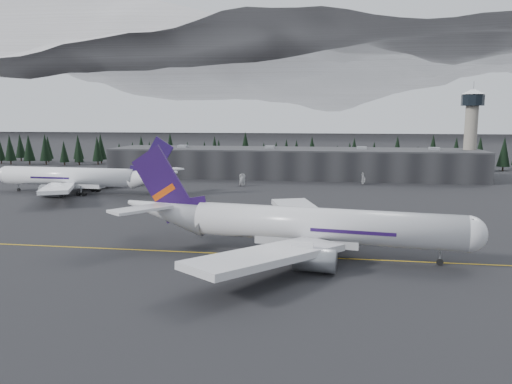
% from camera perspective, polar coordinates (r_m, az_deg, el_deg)
% --- Properties ---
extents(ground, '(1400.00, 1400.00, 0.00)m').
position_cam_1_polar(ground, '(100.15, -1.76, -6.81)').
color(ground, black).
rests_on(ground, ground).
extents(taxiline, '(400.00, 0.40, 0.02)m').
position_cam_1_polar(taxiline, '(98.26, -1.98, -7.11)').
color(taxiline, gold).
rests_on(taxiline, ground).
extents(terminal, '(160.00, 30.00, 12.60)m').
position_cam_1_polar(terminal, '(221.53, 4.16, 3.35)').
color(terminal, black).
rests_on(terminal, ground).
extents(control_tower, '(10.00, 10.00, 37.70)m').
position_cam_1_polar(control_tower, '(230.13, 23.38, 7.14)').
color(control_tower, gray).
rests_on(control_tower, ground).
extents(treeline, '(360.00, 20.00, 15.00)m').
position_cam_1_polar(treeline, '(258.20, 4.84, 4.37)').
color(treeline, black).
rests_on(treeline, ground).
extents(mountain_ridge, '(4400.00, 900.00, 420.00)m').
position_cam_1_polar(mountain_ridge, '(1095.34, 7.92, 7.19)').
color(mountain_ridge, white).
rests_on(mountain_ridge, ground).
extents(jet_main, '(71.06, 65.24, 20.94)m').
position_cam_1_polar(jet_main, '(97.32, 4.19, -3.70)').
color(jet_main, silver).
rests_on(jet_main, ground).
extents(jet_parked, '(68.40, 63.05, 20.10)m').
position_cam_1_polar(jet_parked, '(183.12, -19.03, 1.59)').
color(jet_parked, white).
rests_on(jet_parked, ground).
extents(gse_vehicle_a, '(2.57, 4.99, 1.35)m').
position_cam_1_polar(gse_vehicle_a, '(192.55, -1.57, 0.89)').
color(gse_vehicle_a, silver).
rests_on(gse_vehicle_a, ground).
extents(gse_vehicle_b, '(4.71, 1.95, 1.60)m').
position_cam_1_polar(gse_vehicle_b, '(200.97, 12.17, 1.06)').
color(gse_vehicle_b, silver).
rests_on(gse_vehicle_b, ground).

